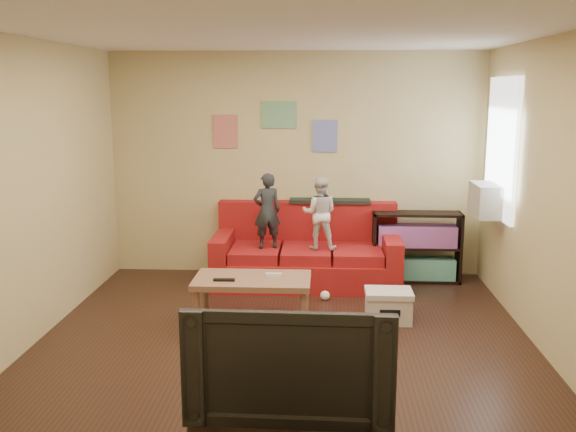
# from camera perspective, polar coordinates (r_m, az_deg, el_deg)

# --- Properties ---
(room_shell) EXTENTS (4.52, 5.02, 2.72)m
(room_shell) POSITION_cam_1_polar(r_m,az_deg,el_deg) (5.34, -0.47, 1.49)
(room_shell) COLOR #331D15
(room_shell) RESTS_ON ground
(sofa) EXTENTS (2.15, 0.99, 0.95)m
(sofa) POSITION_cam_1_polar(r_m,az_deg,el_deg) (7.58, 1.68, -3.57)
(sofa) COLOR maroon
(sofa) RESTS_ON ground
(child_a) EXTENTS (0.37, 0.30, 0.87)m
(child_a) POSITION_cam_1_polar(r_m,az_deg,el_deg) (7.31, -1.88, 0.46)
(child_a) COLOR #23282C
(child_a) RESTS_ON sofa
(child_b) EXTENTS (0.42, 0.34, 0.83)m
(child_b) POSITION_cam_1_polar(r_m,az_deg,el_deg) (7.29, 2.83, 0.25)
(child_b) COLOR silver
(child_b) RESTS_ON sofa
(coffee_table) EXTENTS (1.10, 0.61, 0.50)m
(coffee_table) POSITION_cam_1_polar(r_m,az_deg,el_deg) (6.14, -3.19, -6.12)
(coffee_table) COLOR #92664D
(coffee_table) RESTS_ON ground
(remote) EXTENTS (0.20, 0.06, 0.02)m
(remote) POSITION_cam_1_polar(r_m,az_deg,el_deg) (6.03, -5.70, -5.66)
(remote) COLOR black
(remote) RESTS_ON coffee_table
(game_controller) EXTENTS (0.15, 0.04, 0.03)m
(game_controller) POSITION_cam_1_polar(r_m,az_deg,el_deg) (6.14, -1.28, -5.25)
(game_controller) COLOR white
(game_controller) RESTS_ON coffee_table
(bookshelf) EXTENTS (1.04, 0.31, 0.83)m
(bookshelf) POSITION_cam_1_polar(r_m,az_deg,el_deg) (7.77, 11.31, -3.02)
(bookshelf) COLOR black
(bookshelf) RESTS_ON ground
(window) EXTENTS (0.04, 1.08, 1.48)m
(window) POSITION_cam_1_polar(r_m,az_deg,el_deg) (7.19, 18.45, 5.75)
(window) COLOR white
(window) RESTS_ON room_shell
(ac_unit) EXTENTS (0.28, 0.55, 0.35)m
(ac_unit) POSITION_cam_1_polar(r_m,az_deg,el_deg) (7.23, 17.26, 1.37)
(ac_unit) COLOR #B7B2A3
(ac_unit) RESTS_ON window
(artwork_left) EXTENTS (0.30, 0.01, 0.40)m
(artwork_left) POSITION_cam_1_polar(r_m,az_deg,el_deg) (7.85, -5.58, 7.49)
(artwork_left) COLOR #D87266
(artwork_left) RESTS_ON room_shell
(artwork_center) EXTENTS (0.42, 0.01, 0.32)m
(artwork_center) POSITION_cam_1_polar(r_m,az_deg,el_deg) (7.77, -0.81, 8.98)
(artwork_center) COLOR #72B27F
(artwork_center) RESTS_ON room_shell
(artwork_right) EXTENTS (0.30, 0.01, 0.38)m
(artwork_right) POSITION_cam_1_polar(r_m,az_deg,el_deg) (7.76, 3.29, 7.12)
(artwork_right) COLOR #727FCC
(artwork_right) RESTS_ON room_shell
(file_box) EXTENTS (0.46, 0.35, 0.32)m
(file_box) POSITION_cam_1_polar(r_m,az_deg,el_deg) (6.45, 8.91, -7.87)
(file_box) COLOR silver
(file_box) RESTS_ON ground
(television) EXTENTS (1.17, 0.18, 0.67)m
(television) POSITION_cam_1_polar(r_m,az_deg,el_deg) (3.68, 0.12, -12.88)
(television) COLOR black
(television) RESTS_ON tv_stand
(tissue) EXTENTS (0.13, 0.13, 0.10)m
(tissue) POSITION_cam_1_polar(r_m,az_deg,el_deg) (7.02, 3.31, -7.07)
(tissue) COLOR white
(tissue) RESTS_ON ground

